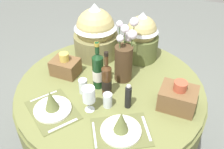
{
  "coord_description": "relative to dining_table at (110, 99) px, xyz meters",
  "views": [
    {
      "loc": [
        0.54,
        -1.28,
        1.94
      ],
      "look_at": [
        0.0,
        0.03,
        0.84
      ],
      "focal_mm": 40.74,
      "sensor_mm": 36.0,
      "label": 1
    }
  ],
  "objects": [
    {
      "name": "tumbler_mid",
      "position": [
        0.06,
        -0.19,
        0.18
      ],
      "size": [
        0.06,
        0.06,
        0.1
      ],
      "primitive_type": "cylinder",
      "color": "silver",
      "rests_on": "dining_table"
    },
    {
      "name": "place_setting_right",
      "position": [
        0.22,
        -0.36,
        0.17
      ],
      "size": [
        0.43,
        0.4,
        0.16
      ],
      "color": "brown",
      "rests_on": "dining_table"
    },
    {
      "name": "gift_tub_back_left",
      "position": [
        -0.27,
        0.34,
        0.36
      ],
      "size": [
        0.36,
        0.36,
        0.45
      ],
      "color": "olive",
      "rests_on": "dining_table"
    },
    {
      "name": "woven_basket_side_left",
      "position": [
        -0.37,
        0.01,
        0.19
      ],
      "size": [
        0.2,
        0.15,
        0.18
      ],
      "color": "brown",
      "rests_on": "dining_table"
    },
    {
      "name": "tumbler_near_right",
      "position": [
        -0.15,
        -0.13,
        0.18
      ],
      "size": [
        0.06,
        0.06,
        0.11
      ],
      "primitive_type": "cylinder",
      "color": "silver",
      "rests_on": "dining_table"
    },
    {
      "name": "dining_table",
      "position": [
        0.0,
        0.0,
        0.0
      ],
      "size": [
        1.37,
        1.37,
        0.76
      ],
      "color": "olive",
      "rests_on": "ground"
    },
    {
      "name": "pepper_mill",
      "position": [
        0.18,
        -0.15,
        0.21
      ],
      "size": [
        0.04,
        0.04,
        0.19
      ],
      "color": "black",
      "rests_on": "dining_table"
    },
    {
      "name": "woven_basket_side_right",
      "position": [
        0.48,
        -0.03,
        0.21
      ],
      "size": [
        0.23,
        0.18,
        0.2
      ],
      "color": "brown",
      "rests_on": "dining_table"
    },
    {
      "name": "place_setting_left",
      "position": [
        -0.25,
        -0.36,
        0.17
      ],
      "size": [
        0.43,
        0.41,
        0.16
      ],
      "color": "brown",
      "rests_on": "dining_table"
    },
    {
      "name": "wine_bottle_left",
      "position": [
        -0.08,
        -0.03,
        0.27
      ],
      "size": [
        0.08,
        0.08,
        0.36
      ],
      "color": "#143819",
      "rests_on": "dining_table"
    },
    {
      "name": "flower_vase",
      "position": [
        0.06,
        0.13,
        0.32
      ],
      "size": [
        0.14,
        0.21,
        0.45
      ],
      "color": "#47331E",
      "rests_on": "dining_table"
    },
    {
      "name": "wine_bottle_right",
      "position": [
        0.01,
        -0.09,
        0.26
      ],
      "size": [
        0.07,
        0.07,
        0.35
      ],
      "color": "#422814",
      "rests_on": "dining_table"
    },
    {
      "name": "wine_glass_left",
      "position": [
        -0.03,
        -0.27,
        0.26
      ],
      "size": [
        0.08,
        0.08,
        0.18
      ],
      "color": "silver",
      "rests_on": "dining_table"
    },
    {
      "name": "gift_tub_back_centre",
      "position": [
        0.08,
        0.44,
        0.34
      ],
      "size": [
        0.28,
        0.28,
        0.4
      ],
      "color": "#566033",
      "rests_on": "dining_table"
    }
  ]
}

